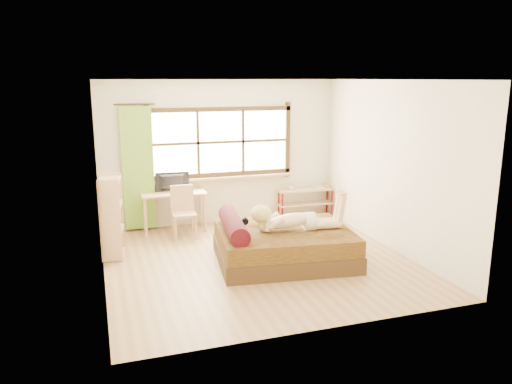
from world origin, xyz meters
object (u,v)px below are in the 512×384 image
object	(u,v)px
bed	(281,244)
pipe_shelf	(306,196)
kitten	(237,224)
woman	(295,210)
bookshelf	(112,217)
chair	(183,208)
desk	(174,197)

from	to	relation	value
bed	pipe_shelf	distance (m)	2.58
bed	kitten	xyz separation A→B (m)	(-0.67, 0.09, 0.35)
bed	kitten	size ratio (longest dim) A/B	7.27
woman	bookshelf	world-z (taller)	bookshelf
pipe_shelf	bookshelf	world-z (taller)	bookshelf
bed	pipe_shelf	bearing A→B (deg)	65.10
kitten	bookshelf	world-z (taller)	bookshelf
bed	bookshelf	xyz separation A→B (m)	(-2.41, 1.01, 0.37)
bed	bookshelf	bearing A→B (deg)	164.41
kitten	chair	xyz separation A→B (m)	(-0.52, 1.61, -0.12)
kitten	chair	world-z (taller)	chair
bed	kitten	bearing A→B (deg)	179.11
bed	woman	bearing A→B (deg)	-8.66
bed	chair	bearing A→B (deg)	131.97
bed	desk	size ratio (longest dim) A/B	1.87
chair	pipe_shelf	distance (m)	2.60
chair	bookshelf	bearing A→B (deg)	-148.28
pipe_shelf	woman	bearing A→B (deg)	-115.79
bed	woman	world-z (taller)	woman
bookshelf	chair	bearing A→B (deg)	37.08
kitten	pipe_shelf	bearing A→B (deg)	52.87
desk	pipe_shelf	world-z (taller)	desk
woman	bookshelf	xyz separation A→B (m)	(-2.61, 1.06, -0.16)
woman	kitten	distance (m)	0.90
pipe_shelf	kitten	bearing A→B (deg)	-132.53
bed	chair	size ratio (longest dim) A/B	2.42
woman	kitten	xyz separation A→B (m)	(-0.87, 0.15, -0.18)
pipe_shelf	chair	bearing A→B (deg)	-167.51
chair	bed	bearing A→B (deg)	-52.98
kitten	chair	distance (m)	1.69
pipe_shelf	bed	bearing A→B (deg)	-120.30
kitten	woman	bearing A→B (deg)	-2.71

